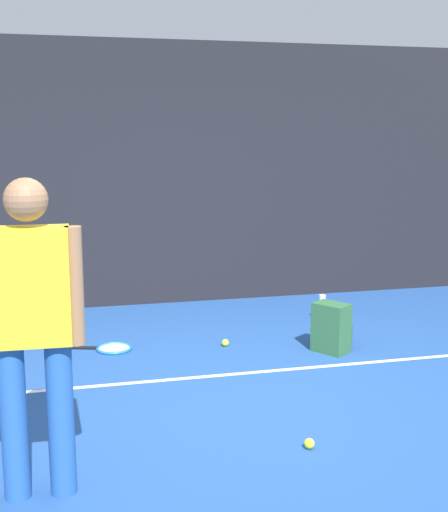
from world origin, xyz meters
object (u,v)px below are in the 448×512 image
object	(u,v)px
tennis_ball_near_player	(309,444)
water_bottle	(322,308)
tennis_racket	(111,348)
backpack	(332,328)
tennis_ball_mid_court	(225,343)
tennis_player	(32,321)

from	to	relation	value
tennis_ball_near_player	water_bottle	world-z (taller)	water_bottle
tennis_racket	backpack	world-z (taller)	backpack
tennis_ball_mid_court	tennis_player	bearing A→B (deg)	-125.06
tennis_player	tennis_ball_near_player	xyz separation A→B (m)	(1.59, 0.16, -0.93)
tennis_player	tennis_racket	size ratio (longest dim) A/B	2.67
tennis_player	tennis_ball_mid_court	bearing A→B (deg)	-122.74
tennis_player	water_bottle	size ratio (longest dim) A/B	6.27
backpack	tennis_ball_near_player	xyz separation A→B (m)	(-0.86, -1.72, -0.18)
water_bottle	backpack	bearing A→B (deg)	-106.90
backpack	tennis_ball_mid_court	bearing A→B (deg)	33.86
tennis_ball_mid_court	tennis_ball_near_player	bearing A→B (deg)	-89.32
tennis_racket	tennis_player	bearing A→B (deg)	-86.90
tennis_racket	tennis_ball_mid_court	world-z (taller)	tennis_ball_mid_court
tennis_player	tennis_racket	bearing A→B (deg)	-100.65
tennis_racket	backpack	size ratio (longest dim) A/B	1.45
tennis_player	tennis_racket	distance (m)	2.63
tennis_ball_near_player	backpack	bearing A→B (deg)	63.39
tennis_player	water_bottle	xyz separation A→B (m)	(2.74, 2.83, -0.83)
tennis_ball_mid_court	water_bottle	distance (m)	1.32
tennis_ball_near_player	water_bottle	xyz separation A→B (m)	(1.15, 2.67, 0.10)
backpack	water_bottle	xyz separation A→B (m)	(0.29, 0.95, -0.08)
backpack	tennis_ball_near_player	distance (m)	1.93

